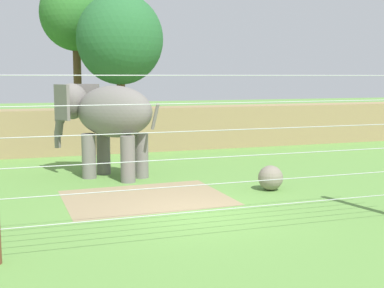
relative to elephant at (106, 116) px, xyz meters
name	(u,v)px	position (x,y,z in m)	size (l,w,h in m)	color
ground_plane	(196,213)	(1.43, -5.66, -2.22)	(120.00, 120.00, 0.00)	#609342
dirt_patch	(146,198)	(0.58, -3.53, -2.22)	(4.77, 3.69, 0.01)	#937F5B
embankment_wall	(115,130)	(1.43, 6.26, -1.17)	(36.00, 1.80, 2.10)	#997F56
elephant	(106,116)	(0.00, 0.00, 0.00)	(3.80, 3.75, 3.35)	slate
enrichment_ball	(271,178)	(4.58, -3.79, -1.82)	(0.80, 0.80, 0.80)	gray
cable_fence	(229,155)	(1.43, -7.88, -0.32)	(10.76, 0.23, 3.78)	brown
tree_right_of_centre	(76,15)	(0.22, 11.10, 4.74)	(3.89, 3.89, 9.08)	brown
tree_far_right	(120,40)	(2.14, 8.43, 3.26)	(4.46, 4.46, 7.85)	brown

